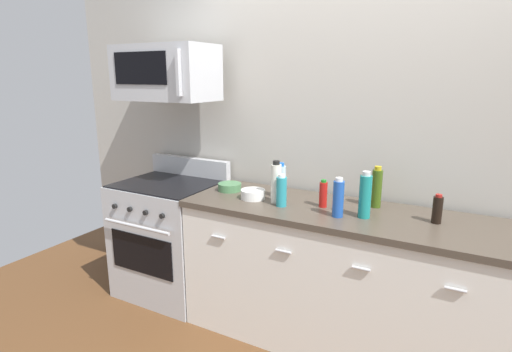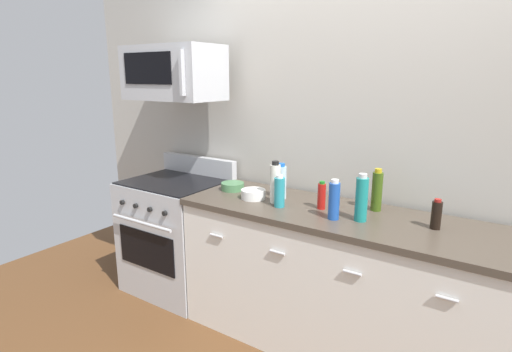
# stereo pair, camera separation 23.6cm
# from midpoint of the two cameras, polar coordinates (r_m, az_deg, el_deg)

# --- Properties ---
(ground_plane) EXTENTS (6.11, 6.11, 0.00)m
(ground_plane) POSITION_cam_midpoint_polar(r_m,az_deg,el_deg) (2.99, 12.80, -21.98)
(ground_plane) COLOR brown
(back_wall) EXTENTS (5.09, 0.10, 2.70)m
(back_wall) POSITION_cam_midpoint_polar(r_m,az_deg,el_deg) (2.85, 17.26, 5.53)
(back_wall) COLOR #B7B2A8
(back_wall) RESTS_ON ground_plane
(counter_unit) EXTENTS (2.00, 0.66, 0.92)m
(counter_unit) POSITION_cam_midpoint_polar(r_m,az_deg,el_deg) (2.75, 13.32, -14.15)
(counter_unit) COLOR silver
(counter_unit) RESTS_ON ground_plane
(range_oven) EXTENTS (0.76, 0.69, 1.07)m
(range_oven) POSITION_cam_midpoint_polar(r_m,az_deg,el_deg) (3.41, -9.02, -8.06)
(range_oven) COLOR #B7BABF
(range_oven) RESTS_ON ground_plane
(microwave) EXTENTS (0.74, 0.44, 0.40)m
(microwave) POSITION_cam_midpoint_polar(r_m,az_deg,el_deg) (3.20, -9.35, 14.01)
(microwave) COLOR #B7BABF
(bottle_vinegar_white) EXTENTS (0.07, 0.07, 0.28)m
(bottle_vinegar_white) POSITION_cam_midpoint_polar(r_m,az_deg,el_deg) (2.65, 5.25, -1.04)
(bottle_vinegar_white) COLOR silver
(bottle_vinegar_white) RESTS_ON countertop_slab
(bottle_soy_sauce_dark) EXTENTS (0.05, 0.05, 0.17)m
(bottle_soy_sauce_dark) POSITION_cam_midpoint_polar(r_m,az_deg,el_deg) (2.47, 26.43, -4.90)
(bottle_soy_sauce_dark) COLOR black
(bottle_soy_sauce_dark) RESTS_ON countertop_slab
(bottle_soda_blue) EXTENTS (0.07, 0.07, 0.24)m
(bottle_soda_blue) POSITION_cam_midpoint_polar(r_m,az_deg,el_deg) (2.42, 13.61, -3.37)
(bottle_soda_blue) COLOR #1E4CA5
(bottle_soda_blue) RESTS_ON countertop_slab
(bottle_olive_oil) EXTENTS (0.06, 0.06, 0.26)m
(bottle_olive_oil) POSITION_cam_midpoint_polar(r_m,az_deg,el_deg) (2.64, 19.01, -2.00)
(bottle_olive_oil) COLOR #385114
(bottle_olive_oil) RESTS_ON countertop_slab
(bottle_water_clear) EXTENTS (0.07, 0.07, 0.24)m
(bottle_water_clear) POSITION_cam_midpoint_polar(r_m,az_deg,el_deg) (2.76, 5.99, -0.84)
(bottle_water_clear) COLOR silver
(bottle_water_clear) RESTS_ON countertop_slab
(bottle_sparkling_teal) EXTENTS (0.07, 0.07, 0.28)m
(bottle_sparkling_teal) POSITION_cam_midpoint_polar(r_m,az_deg,el_deg) (2.42, 17.24, -3.08)
(bottle_sparkling_teal) COLOR #197F7A
(bottle_sparkling_teal) RESTS_ON countertop_slab
(bottle_hot_sauce_red) EXTENTS (0.05, 0.05, 0.18)m
(bottle_hot_sauce_red) POSITION_cam_midpoint_polar(r_m,az_deg,el_deg) (2.59, 11.74, -2.76)
(bottle_hot_sauce_red) COLOR #B21914
(bottle_hot_sauce_red) RESTS_ON countertop_slab
(bottle_dish_soap) EXTENTS (0.07, 0.07, 0.21)m
(bottle_dish_soap) POSITION_cam_midpoint_polar(r_m,az_deg,el_deg) (2.59, 5.91, -2.23)
(bottle_dish_soap) COLOR teal
(bottle_dish_soap) RESTS_ON countertop_slab
(bowl_white_ceramic) EXTENTS (0.17, 0.17, 0.06)m
(bowl_white_ceramic) POSITION_cam_midpoint_polar(r_m,az_deg,el_deg) (2.76, 2.07, -2.53)
(bowl_white_ceramic) COLOR white
(bowl_white_ceramic) RESTS_ON countertop_slab
(bowl_green_glaze) EXTENTS (0.17, 0.17, 0.05)m
(bowl_green_glaze) POSITION_cam_midpoint_polar(r_m,az_deg,el_deg) (2.97, -1.02, -1.43)
(bowl_green_glaze) COLOR #477A4C
(bowl_green_glaze) RESTS_ON countertop_slab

